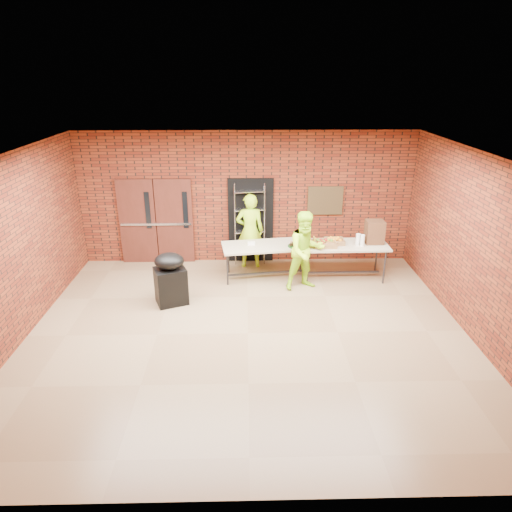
{
  "coord_description": "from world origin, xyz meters",
  "views": [
    {
      "loc": [
        -0.02,
        -7.18,
        4.47
      ],
      "look_at": [
        0.18,
        1.4,
        0.96
      ],
      "focal_mm": 32.0,
      "sensor_mm": 36.0,
      "label": 1
    }
  ],
  "objects_px": {
    "wire_rack": "(250,225)",
    "volunteer_man": "(306,251)",
    "table_left": "(267,248)",
    "volunteer_woman": "(250,231)",
    "coffee_dispenser": "(374,232)",
    "table_right": "(343,247)",
    "covered_grill": "(170,279)"
  },
  "relations": [
    {
      "from": "wire_rack",
      "to": "volunteer_man",
      "type": "bearing_deg",
      "value": -58.81
    },
    {
      "from": "wire_rack",
      "to": "table_left",
      "type": "distance_m",
      "value": 1.04
    },
    {
      "from": "wire_rack",
      "to": "volunteer_woman",
      "type": "relative_size",
      "value": 1.09
    },
    {
      "from": "table_left",
      "to": "coffee_dispenser",
      "type": "height_order",
      "value": "coffee_dispenser"
    },
    {
      "from": "table_left",
      "to": "coffee_dispenser",
      "type": "xyz_separation_m",
      "value": [
        2.43,
        0.06,
        0.34
      ]
    },
    {
      "from": "coffee_dispenser",
      "to": "volunteer_woman",
      "type": "height_order",
      "value": "volunteer_woman"
    },
    {
      "from": "table_left",
      "to": "table_right",
      "type": "bearing_deg",
      "value": -8.1
    },
    {
      "from": "coffee_dispenser",
      "to": "covered_grill",
      "type": "relative_size",
      "value": 0.48
    },
    {
      "from": "table_left",
      "to": "volunteer_woman",
      "type": "height_order",
      "value": "volunteer_woman"
    },
    {
      "from": "covered_grill",
      "to": "volunteer_woman",
      "type": "bearing_deg",
      "value": 27.25
    },
    {
      "from": "wire_rack",
      "to": "table_left",
      "type": "relative_size",
      "value": 0.95
    },
    {
      "from": "wire_rack",
      "to": "covered_grill",
      "type": "distance_m",
      "value": 2.69
    },
    {
      "from": "wire_rack",
      "to": "coffee_dispenser",
      "type": "height_order",
      "value": "wire_rack"
    },
    {
      "from": "volunteer_man",
      "to": "coffee_dispenser",
      "type": "bearing_deg",
      "value": 2.47
    },
    {
      "from": "table_right",
      "to": "covered_grill",
      "type": "height_order",
      "value": "covered_grill"
    },
    {
      "from": "wire_rack",
      "to": "table_right",
      "type": "distance_m",
      "value": 2.31
    },
    {
      "from": "covered_grill",
      "to": "volunteer_woman",
      "type": "relative_size",
      "value": 0.6
    },
    {
      "from": "table_left",
      "to": "coffee_dispenser",
      "type": "relative_size",
      "value": 4.0
    },
    {
      "from": "wire_rack",
      "to": "volunteer_woman",
      "type": "distance_m",
      "value": 0.24
    },
    {
      "from": "coffee_dispenser",
      "to": "table_left",
      "type": "bearing_deg",
      "value": -178.49
    },
    {
      "from": "table_left",
      "to": "volunteer_man",
      "type": "distance_m",
      "value": 0.97
    },
    {
      "from": "wire_rack",
      "to": "table_right",
      "type": "height_order",
      "value": "wire_rack"
    },
    {
      "from": "table_left",
      "to": "volunteer_woman",
      "type": "bearing_deg",
      "value": 109.86
    },
    {
      "from": "coffee_dispenser",
      "to": "covered_grill",
      "type": "distance_m",
      "value": 4.63
    },
    {
      "from": "volunteer_woman",
      "to": "covered_grill",
      "type": "bearing_deg",
      "value": 45.99
    },
    {
      "from": "table_left",
      "to": "covered_grill",
      "type": "xyz_separation_m",
      "value": [
        -2.01,
        -1.16,
        -0.2
      ]
    },
    {
      "from": "table_right",
      "to": "volunteer_woman",
      "type": "xyz_separation_m",
      "value": [
        -2.09,
        0.72,
        0.15
      ]
    },
    {
      "from": "covered_grill",
      "to": "volunteer_man",
      "type": "bearing_deg",
      "value": -8.77
    },
    {
      "from": "wire_rack",
      "to": "coffee_dispenser",
      "type": "relative_size",
      "value": 3.8
    },
    {
      "from": "table_left",
      "to": "table_right",
      "type": "relative_size",
      "value": 1.03
    },
    {
      "from": "table_right",
      "to": "covered_grill",
      "type": "xyz_separation_m",
      "value": [
        -3.73,
        -1.15,
        -0.21
      ]
    },
    {
      "from": "coffee_dispenser",
      "to": "volunteer_man",
      "type": "height_order",
      "value": "volunteer_man"
    }
  ]
}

